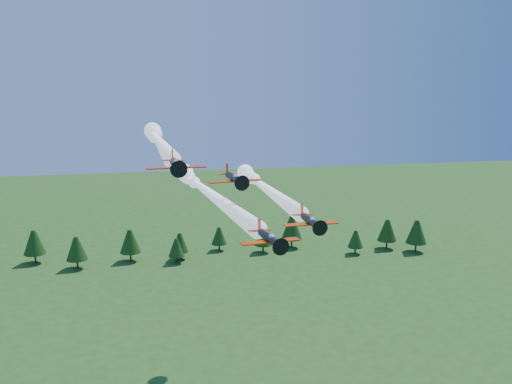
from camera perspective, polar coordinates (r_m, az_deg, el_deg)
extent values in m
cylinder|color=black|center=(72.54, 1.31, -4.62)|extent=(1.78, 5.74, 1.05)
cone|color=black|center=(69.58, 2.26, -5.32)|extent=(1.16, 1.07, 1.05)
cone|color=black|center=(69.02, 2.45, -5.46)|extent=(0.52, 0.53, 0.46)
cylinder|color=black|center=(68.86, 2.50, -5.50)|extent=(2.18, 0.33, 2.20)
cube|color=red|center=(72.25, 1.43, -4.96)|extent=(7.86, 2.42, 0.13)
cube|color=red|center=(75.89, 0.34, -3.85)|extent=(3.12, 1.28, 0.07)
cube|color=red|center=(75.77, 0.31, -3.22)|extent=(0.22, 1.00, 1.52)
ellipsoid|color=#8CA4D8|center=(71.57, 1.57, -4.49)|extent=(0.91, 1.34, 0.65)
sphere|color=white|center=(111.60, -6.13, 0.97)|extent=(2.30, 2.30, 2.30)
sphere|color=white|center=(116.70, -6.72, 1.42)|extent=(3.00, 3.00, 3.00)
sphere|color=white|center=(121.82, -7.26, 1.82)|extent=(3.70, 3.70, 3.70)
cylinder|color=black|center=(78.22, -8.06, 2.75)|extent=(1.33, 5.96, 1.10)
cone|color=black|center=(74.82, -7.79, 2.37)|extent=(1.13, 1.03, 1.10)
cone|color=black|center=(74.18, -7.74, 2.29)|extent=(0.50, 0.51, 0.48)
cylinder|color=black|center=(73.99, -7.72, 2.27)|extent=(2.30, 0.13, 2.30)
cube|color=red|center=(77.84, -8.02, 2.44)|extent=(8.16, 1.80, 0.13)
cube|color=red|center=(82.04, -8.34, 3.17)|extent=(3.21, 1.06, 0.08)
cube|color=red|center=(82.03, -8.36, 3.79)|extent=(0.14, 1.04, 1.59)
ellipsoid|color=#8CA4D8|center=(77.18, -7.99, 2.96)|extent=(0.84, 1.35, 0.68)
sphere|color=white|center=(117.93, -10.04, 5.54)|extent=(2.30, 2.30, 2.30)
sphere|color=white|center=(122.95, -10.20, 5.77)|extent=(3.00, 3.00, 3.00)
sphere|color=white|center=(127.98, -10.35, 5.98)|extent=(3.70, 3.70, 3.70)
cylinder|color=black|center=(85.75, 5.44, -2.88)|extent=(1.33, 6.02, 1.11)
cone|color=black|center=(82.57, 6.22, -3.46)|extent=(1.14, 1.04, 1.11)
cone|color=black|center=(81.96, 6.38, -3.57)|extent=(0.51, 0.52, 0.49)
cylinder|color=black|center=(81.79, 6.43, -3.60)|extent=(2.33, 0.13, 2.33)
cube|color=red|center=(85.44, 5.53, -3.18)|extent=(8.25, 1.80, 0.13)
cube|color=red|center=(89.36, 4.62, -2.25)|extent=(3.25, 1.06, 0.08)
cube|color=red|center=(89.26, 4.61, -1.68)|extent=(0.14, 1.06, 1.61)
ellipsoid|color=#8CA4D8|center=(84.73, 5.66, -2.75)|extent=(0.85, 1.36, 0.69)
sphere|color=white|center=(119.71, -0.17, 1.23)|extent=(2.30, 2.30, 2.30)
sphere|color=white|center=(124.01, -0.65, 1.58)|extent=(3.00, 3.00, 3.00)
sphere|color=white|center=(128.32, -1.10, 1.91)|extent=(3.70, 3.70, 3.70)
cylinder|color=black|center=(87.78, -2.23, 1.39)|extent=(1.81, 6.14, 1.12)
cone|color=black|center=(84.44, -1.57, 1.00)|extent=(1.23, 1.13, 1.12)
cone|color=black|center=(83.81, -1.44, 0.92)|extent=(0.55, 0.56, 0.49)
cylinder|color=black|center=(83.63, -1.40, 0.89)|extent=(2.34, 0.31, 2.35)
cube|color=red|center=(87.42, -2.14, 1.11)|extent=(8.41, 2.45, 0.13)
cube|color=red|center=(91.55, -2.91, 1.83)|extent=(3.34, 1.32, 0.08)
cube|color=red|center=(91.51, -2.93, 2.39)|extent=(0.22, 1.07, 1.62)
ellipsoid|color=#8CA4D8|center=(86.75, -2.05, 1.57)|extent=(0.96, 1.43, 0.70)
cylinder|color=#382314|center=(205.19, -3.70, -5.53)|extent=(0.60, 0.60, 2.38)
cone|color=black|center=(204.00, -3.72, -4.39)|extent=(5.44, 5.44, 6.12)
cylinder|color=#382314|center=(211.10, 15.68, -5.34)|extent=(0.60, 0.60, 3.21)
cone|color=black|center=(209.57, 15.76, -3.84)|extent=(7.33, 7.33, 8.25)
cylinder|color=#382314|center=(204.03, 9.89, -5.78)|extent=(0.60, 0.60, 2.36)
cone|color=black|center=(202.85, 9.93, -4.64)|extent=(5.39, 5.39, 6.06)
cylinder|color=#382314|center=(208.51, 3.58, -5.12)|extent=(0.60, 0.60, 3.28)
cone|color=black|center=(206.93, 3.60, -3.57)|extent=(7.51, 7.51, 8.44)
cylinder|color=#382314|center=(197.66, -12.42, -6.34)|extent=(0.60, 0.60, 3.05)
cone|color=black|center=(196.10, -12.48, -4.82)|extent=(6.98, 6.98, 7.85)
cylinder|color=#382314|center=(212.22, 12.93, -5.14)|extent=(0.60, 0.60, 3.02)
cone|color=black|center=(210.78, 12.99, -3.73)|extent=(6.90, 6.90, 7.76)
cylinder|color=#382314|center=(202.56, 0.71, -5.69)|extent=(0.60, 0.60, 2.70)
cone|color=black|center=(201.20, 0.71, -4.37)|extent=(6.17, 6.17, 6.94)
cylinder|color=#382314|center=(204.87, -21.19, -6.21)|extent=(0.60, 0.60, 3.16)
cone|color=black|center=(203.32, -21.30, -4.69)|extent=(7.21, 7.21, 8.11)
cylinder|color=#382314|center=(193.08, -7.93, -6.71)|extent=(0.60, 0.60, 2.36)
cone|color=black|center=(191.82, -7.97, -5.51)|extent=(5.40, 5.40, 6.08)
cylinder|color=#382314|center=(194.71, -17.42, -6.89)|extent=(0.60, 0.60, 2.97)
cone|color=black|center=(193.16, -17.51, -5.39)|extent=(6.79, 6.79, 7.64)
cylinder|color=#382314|center=(197.10, -7.59, -6.30)|extent=(0.60, 0.60, 2.54)
cone|color=black|center=(195.78, -7.62, -5.03)|extent=(5.81, 5.81, 6.53)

